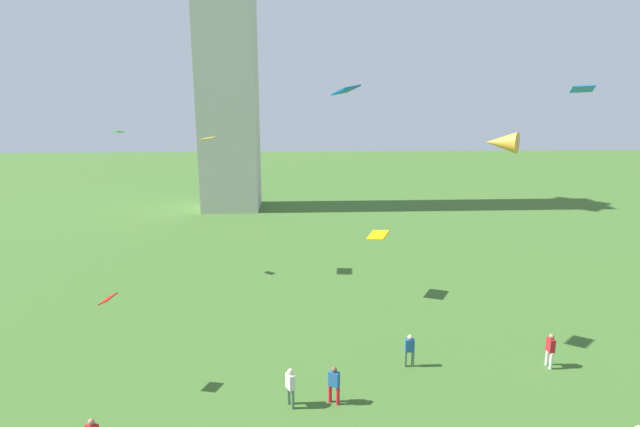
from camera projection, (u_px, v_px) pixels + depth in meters
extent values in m
cube|color=beige|center=(225.00, 14.00, 58.13)|extent=(6.74, 6.74, 45.40)
cylinder|color=silver|center=(547.00, 357.00, 26.23)|extent=(0.17, 0.17, 0.88)
cylinder|color=silver|center=(551.00, 361.00, 25.84)|extent=(0.17, 0.17, 0.88)
cube|color=red|center=(551.00, 345.00, 25.85)|extent=(0.29, 0.48, 0.70)
sphere|color=#A37556|center=(552.00, 336.00, 25.74)|extent=(0.26, 0.26, 0.26)
cylinder|color=#51754C|center=(289.00, 395.00, 22.90)|extent=(0.17, 0.17, 0.89)
cylinder|color=#51754C|center=(293.00, 400.00, 22.56)|extent=(0.17, 0.17, 0.89)
cube|color=silver|center=(290.00, 381.00, 22.55)|extent=(0.47, 0.55, 0.70)
sphere|color=beige|center=(290.00, 372.00, 22.44)|extent=(0.26, 0.26, 0.26)
sphere|color=#A37556|center=(91.00, 422.00, 19.07)|extent=(0.25, 0.25, 0.25)
cylinder|color=red|center=(330.00, 393.00, 23.05)|extent=(0.16, 0.16, 0.87)
cylinder|color=red|center=(338.00, 396.00, 22.86)|extent=(0.16, 0.16, 0.87)
cube|color=#235693|center=(334.00, 379.00, 22.78)|extent=(0.54, 0.48, 0.69)
sphere|color=brown|center=(334.00, 370.00, 22.67)|extent=(0.25, 0.25, 0.25)
cylinder|color=#51754C|center=(405.00, 359.00, 26.08)|extent=(0.16, 0.16, 0.85)
cylinder|color=#51754C|center=(413.00, 359.00, 26.10)|extent=(0.16, 0.16, 0.85)
cube|color=#235693|center=(410.00, 345.00, 25.92)|extent=(0.46, 0.27, 0.67)
sphere|color=beige|center=(410.00, 337.00, 25.81)|extent=(0.25, 0.25, 0.25)
cube|color=#2EBB14|center=(118.00, 132.00, 36.89)|extent=(0.96, 0.92, 0.19)
cone|color=gold|center=(501.00, 143.00, 25.44)|extent=(1.89, 1.78, 1.13)
cube|color=#B91509|center=(108.00, 299.00, 23.04)|extent=(0.72, 0.95, 0.38)
cube|color=#DCA507|center=(378.00, 235.00, 34.46)|extent=(1.79, 2.07, 0.41)
cube|color=blue|center=(346.00, 90.00, 24.98)|extent=(1.54, 1.60, 0.55)
cube|color=gold|center=(208.00, 138.00, 37.42)|extent=(1.18, 1.59, 0.23)
cube|color=blue|center=(582.00, 89.00, 28.56)|extent=(1.39, 1.08, 0.46)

